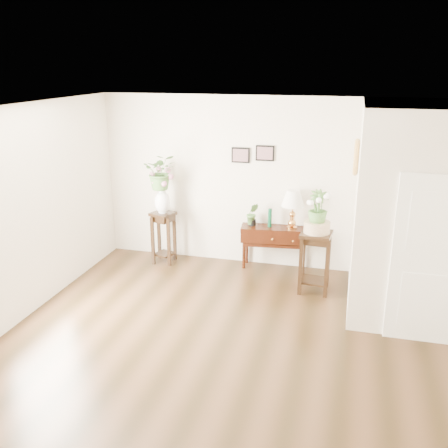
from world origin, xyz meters
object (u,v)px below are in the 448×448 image
(plant_stand_a, at_px, (164,237))
(plant_stand_b, at_px, (315,262))
(table_lamp, at_px, (293,208))
(console_table, at_px, (274,248))

(plant_stand_a, relative_size, plant_stand_b, 0.96)
(table_lamp, distance_m, plant_stand_a, 2.24)
(console_table, height_order, table_lamp, table_lamp)
(table_lamp, bearing_deg, plant_stand_b, -57.60)
(console_table, height_order, plant_stand_b, plant_stand_b)
(plant_stand_a, xyz_separation_m, plant_stand_b, (2.58, -0.50, 0.02))
(table_lamp, relative_size, plant_stand_a, 0.72)
(console_table, relative_size, plant_stand_b, 1.18)
(table_lamp, height_order, plant_stand_b, table_lamp)
(plant_stand_a, bearing_deg, console_table, 6.13)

